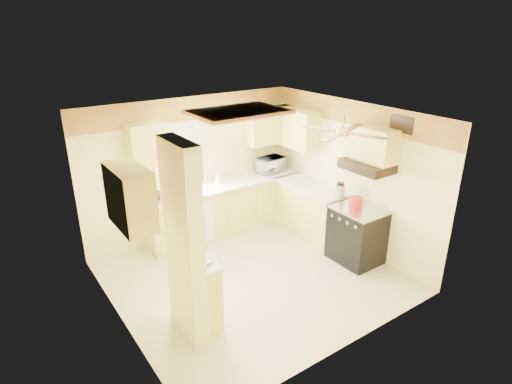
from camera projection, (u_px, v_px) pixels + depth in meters
floor at (253, 276)px, 6.61m from camera, size 4.00×4.00×0.00m
ceiling at (252, 116)px, 5.68m from camera, size 4.00×4.00×0.00m
wall_back at (192, 168)px, 7.59m from camera, size 4.00×0.00×4.00m
wall_front at (350, 258)px, 4.70m from camera, size 4.00×0.00×4.00m
wall_left at (114, 240)px, 5.08m from camera, size 0.00×3.80×3.80m
wall_right at (350, 175)px, 7.21m from camera, size 0.00×3.80×3.80m
wallpaper_border at (189, 109)px, 7.18m from camera, size 4.00×0.02×0.40m
partition_column at (184, 244)px, 5.01m from camera, size 0.20×0.70×2.50m
partition_ledge at (204, 294)px, 5.42m from camera, size 0.25×0.55×0.90m
ledge_top at (202, 262)px, 5.25m from camera, size 0.28×0.58×0.04m
lower_cabinets_back at (226, 208)px, 7.92m from camera, size 3.00×0.60×0.90m
lower_cabinets_right at (311, 211)px, 7.80m from camera, size 0.60×1.40×0.90m
countertop_back at (226, 184)px, 7.74m from camera, size 3.04×0.64×0.04m
countertop_right at (311, 187)px, 7.62m from camera, size 0.64×1.44×0.04m
dishwasher_panel at (198, 225)px, 7.30m from camera, size 0.58×0.02×0.80m
window at (178, 154)px, 7.33m from camera, size 0.92×0.02×1.02m
upper_cab_back_left at (147, 145)px, 6.78m from camera, size 0.60×0.35×0.70m
upper_cab_back_right at (268, 125)px, 8.06m from camera, size 0.90×0.35×0.70m
upper_cab_right at (296, 128)px, 7.84m from camera, size 0.35×1.00×0.70m
upper_cab_left_wall at (130, 197)px, 4.76m from camera, size 0.35×0.75×0.70m
upper_cab_over_stove at (373, 144)px, 6.43m from camera, size 0.35×0.76×0.52m
stove at (357, 235)px, 6.91m from camera, size 0.68×0.77×0.92m
range_hood at (367, 166)px, 6.51m from camera, size 0.50×0.76×0.14m
poster_menu at (190, 194)px, 4.84m from camera, size 0.02×0.42×0.57m
poster_nashville at (193, 245)px, 5.09m from camera, size 0.02×0.42×0.57m
ceiling_light_panel at (238, 112)px, 6.13m from camera, size 1.35×0.95×0.06m
ceiling_fan at (343, 132)px, 5.76m from camera, size 1.15×1.15×0.26m
vent_grate at (402, 124)px, 6.12m from camera, size 0.02×0.40×0.25m
microwave at (271, 165)px, 8.26m from camera, size 0.57×0.42×0.29m
bowl at (207, 260)px, 5.21m from camera, size 0.28×0.28×0.05m
dutch_oven at (356, 202)px, 6.80m from camera, size 0.23×0.23×0.15m
kettle at (340, 190)px, 7.09m from camera, size 0.17×0.17×0.26m
dish_rack at (163, 194)px, 7.04m from camera, size 0.39×0.29×0.22m
utensil_crock at (218, 179)px, 7.73m from camera, size 0.11×0.11×0.21m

